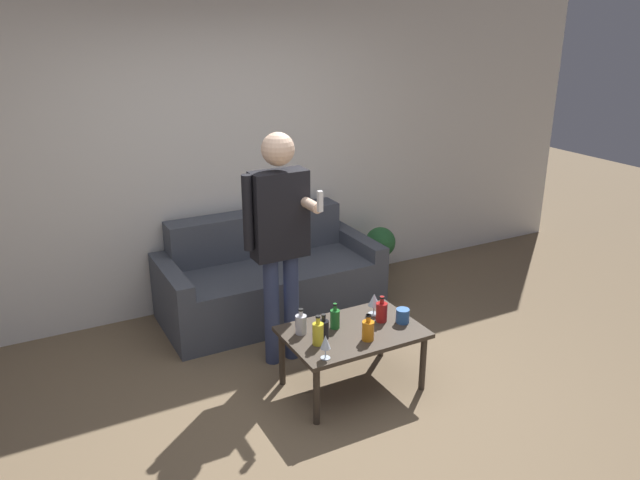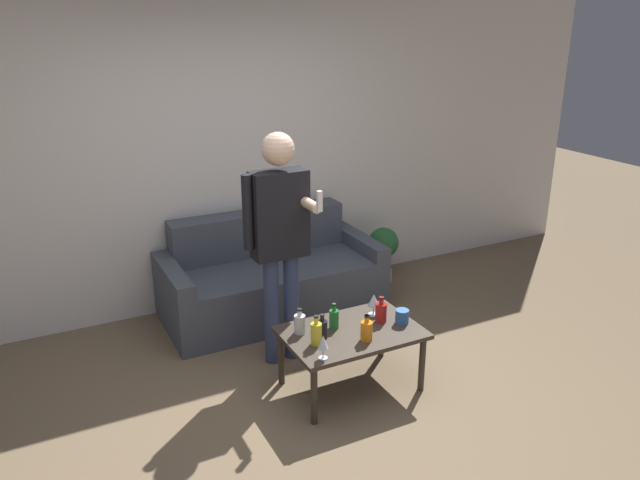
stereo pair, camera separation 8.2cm
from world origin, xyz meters
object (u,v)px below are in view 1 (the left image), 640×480
couch (268,279)px  person_standing_front (279,230)px  coffee_table (352,337)px  bottle_orange (368,330)px

couch → person_standing_front: 1.09m
coffee_table → bottle_orange: 0.20m
couch → bottle_orange: 1.52m
couch → coffee_table: (0.03, -1.34, 0.08)m
bottle_orange → person_standing_front: bearing=112.3°
coffee_table → person_standing_front: size_ratio=0.54×
person_standing_front → couch: bearing=73.1°
coffee_table → bottle_orange: bottle_orange is taller
coffee_table → person_standing_front: bearing=116.0°
couch → coffee_table: size_ratio=1.99×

